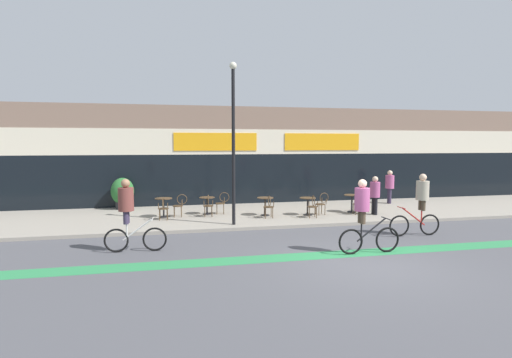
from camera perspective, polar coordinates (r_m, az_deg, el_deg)
name	(u,v)px	position (r m, az deg, el deg)	size (l,w,h in m)	color
ground_plane	(368,264)	(10.65, 15.73, -11.67)	(120.00, 120.00, 0.00)	#4C4C51
sidewalk_slab	(286,213)	(17.20, 4.33, -4.89)	(40.00, 5.50, 0.12)	gray
storefront_facade	(262,155)	(21.51, 0.80, 3.40)	(40.00, 4.06, 4.81)	#7F6656
bike_lane_stripe	(350,253)	(11.52, 13.32, -10.31)	(36.00, 0.70, 0.01)	#2D844C
bistro_table_0	(164,204)	(16.23, -13.07, -3.45)	(0.68, 0.68, 0.76)	black
bistro_table_1	(207,202)	(16.59, -7.02, -3.31)	(0.64, 0.64, 0.71)	black
bistro_table_2	(265,203)	(16.20, 1.32, -3.41)	(0.66, 0.66, 0.74)	black
bistro_table_3	(308,203)	(16.40, 7.39, -3.38)	(0.66, 0.66, 0.72)	black
bistro_table_4	(352,200)	(17.45, 13.54, -2.91)	(0.67, 0.67, 0.75)	black
cafe_chair_0_near	(163,207)	(15.61, -13.11, -3.88)	(0.42, 0.59, 0.90)	#4C3823
cafe_chair_0_side	(180,204)	(16.23, -10.85, -3.50)	(0.58, 0.42, 0.90)	#4C3823
cafe_chair_1_near	(208,204)	(15.98, -6.83, -3.58)	(0.43, 0.59, 0.90)	#4C3823
cafe_chair_1_side	(222,201)	(16.65, -4.87, -3.21)	(0.60, 0.45, 0.90)	#4C3823
cafe_chair_2_near	(269,205)	(15.60, 1.85, -3.76)	(0.42, 0.58, 0.90)	#4C3823
cafe_chair_3_near	(313,205)	(15.81, 8.11, -3.69)	(0.45, 0.60, 0.90)	#4C3823
cafe_chair_3_side	(322,202)	(16.62, 9.41, -3.28)	(0.60, 0.45, 0.90)	#4C3823
cafe_chair_4_near	(359,202)	(16.90, 14.44, -3.23)	(0.43, 0.59, 0.90)	#4C3823
cafe_chair_4_side	(365,200)	(17.74, 15.34, -2.86)	(0.60, 0.45, 0.90)	#4C3823
planter_pot	(123,193)	(18.75, -18.53, -1.86)	(1.00, 1.00, 1.40)	#232326
lamp_post	(233,133)	(14.23, -3.26, 6.58)	(0.26, 0.26, 5.75)	black
cyclist_0	(364,213)	(11.36, 15.23, -4.65)	(1.82, 0.48, 2.07)	black
cyclist_1	(420,201)	(14.17, 22.38, -2.96)	(1.79, 0.48, 2.05)	black
cyclist_2	(129,210)	(11.69, -17.75, -4.28)	(1.72, 0.51, 2.06)	black
pedestrian_near_end	(375,192)	(17.06, 16.62, -1.78)	(0.47, 0.47, 1.58)	black
pedestrian_far_end	(390,184)	(20.49, 18.55, -0.66)	(0.49, 0.49, 1.61)	#382D47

